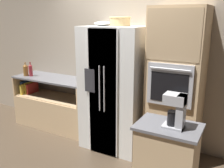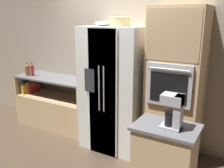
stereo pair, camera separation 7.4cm
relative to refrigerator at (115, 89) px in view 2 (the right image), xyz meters
The scene contains 11 objects.
ground_plane 0.93m from the refrigerator, 102.83° to the right, with size 20.00×20.00×0.00m, color #4C3D2D.
wall_back 0.62m from the refrigerator, 91.37° to the left, with size 12.00×0.06×2.80m.
counter_left 1.44m from the refrigerator, behind, with size 1.50×0.59×0.93m.
refrigerator is the anchor object (origin of this frame).
wall_oven 0.91m from the refrigerator, ahead, with size 0.70×0.65×2.13m.
island_counter 1.49m from the refrigerator, 39.14° to the right, with size 0.65×0.46×0.93m.
wicker_basket 1.00m from the refrigerator, 18.07° to the left, with size 0.31×0.31×0.13m.
fruit_bowl 0.99m from the refrigerator, behind, with size 0.28×0.28×0.06m.
bottle_tall 1.85m from the refrigerator, behind, with size 0.09×0.09×0.25m.
bottle_short 1.75m from the refrigerator, behind, with size 0.07×0.07×0.26m.
coffee_maker 1.50m from the refrigerator, 38.11° to the right, with size 0.20×0.16×0.35m.
Camera 2 is at (1.79, -3.13, 2.00)m, focal length 40.00 mm.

